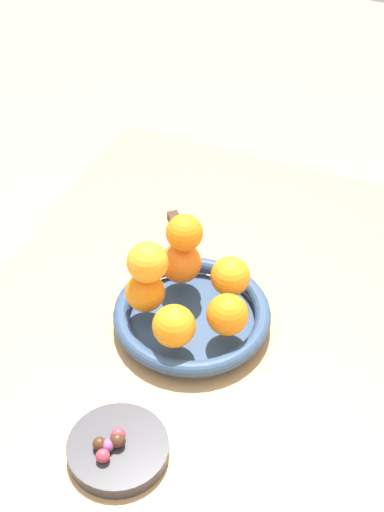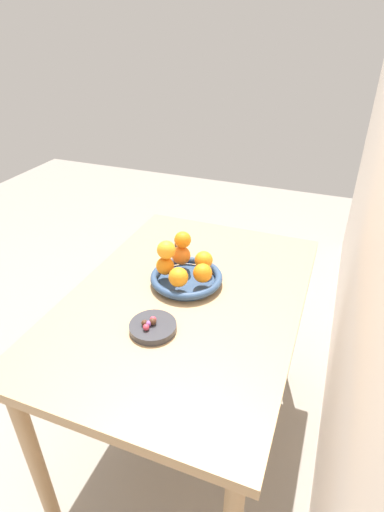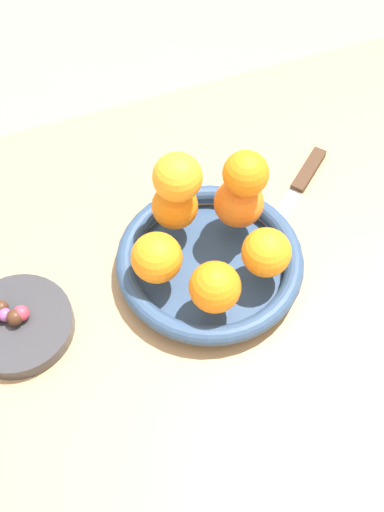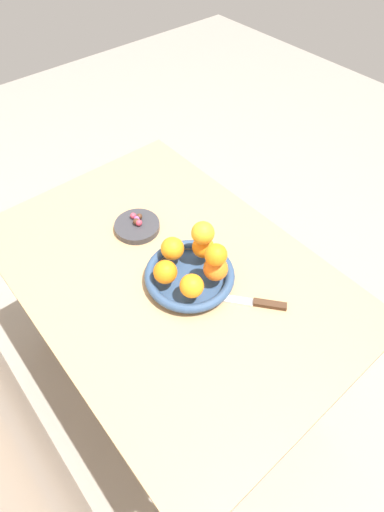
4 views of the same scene
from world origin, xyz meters
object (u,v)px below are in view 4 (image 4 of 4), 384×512
Objects in this scene: candy_ball_1 at (136,222)px; knife at (247,301)px; orange_0 at (165,272)px; orange_5 at (216,255)px; candy_ball_3 at (137,219)px; orange_4 at (172,249)px; orange_2 at (216,269)px; candy_ball_0 at (139,217)px; fruit_bowl at (190,276)px; orange_6 at (203,233)px; orange_1 at (192,286)px; candy_ball_4 at (139,223)px; dining_table at (170,288)px; candy_ball_2 at (133,216)px; orange_3 at (203,247)px; candy_dish at (137,226)px.

knife is (-0.42, -0.07, -0.03)m from candy_ball_1.
orange_5 is at bearing -127.96° from orange_0.
orange_4 is at bearing 176.19° from candy_ball_3.
orange_2 reaches higher than candy_ball_0.
orange_4 is (0.07, 0.00, 0.05)m from fruit_bowl.
orange_4 is 3.11× the size of candy_ball_1.
orange_5 and orange_6 have the same top height.
orange_1 is (-0.06, 0.04, 0.05)m from fruit_bowl.
orange_2 is (-0.06, -0.04, 0.05)m from fruit_bowl.
candy_ball_4 is at bearing -17.42° from orange_0.
candy_ball_2 is at bearing -8.93° from dining_table.
orange_1 is 0.17m from knife.
orange_3 is (-0.04, -0.09, 0.16)m from dining_table.
candy_ball_0 is 0.91× the size of candy_ball_1.
candy_ball_4 is at bearing -1.46° from fruit_bowl.
orange_2 is at bearing 164.73° from orange_6.
dining_table is 17.06× the size of orange_1.
candy_ball_3 is (0.01, -0.01, 0.02)m from candy_dish.
candy_ball_2 is (0.02, 0.01, -0.00)m from candy_ball_0.
orange_0 is 0.24m from knife.
orange_4 is at bearing 173.08° from candy_ball_0.
candy_ball_2 is (0.27, 0.06, -0.04)m from orange_3.
candy_dish is at bearing -1.34° from orange_4.
orange_0 is at bearing 162.58° from candy_ball_4.
candy_ball_0 is at bearing 2.37° from orange_5.
orange_3 is (-0.24, -0.07, 0.06)m from candy_dish.
candy_ball_1 is 0.03m from candy_ball_2.
knife is at bearing -179.51° from orange_3.
candy_ball_1 is at bearing 140.34° from candy_ball_3.
candy_ball_1 is 1.10× the size of candy_ball_2.
knife is (-0.44, -0.05, -0.03)m from candy_ball_0.
candy_ball_2 is at bearing -15.99° from orange_0.
candy_ball_3 is at bearing -39.66° from candy_ball_1.
orange_3 is 0.25m from candy_ball_1.
candy_ball_2 is (0.27, -0.08, -0.04)m from orange_0.
candy_ball_4 is (0.32, 0.03, -0.11)m from orange_5.
candy_ball_2 is 0.02m from candy_ball_3.
orange_4 is 3.72× the size of candy_ball_3.
candy_ball_1 reaches higher than candy_dish.
orange_2 is at bearing 161.89° from orange_3.
orange_4 reaches higher than knife.
orange_5 is at bearing -154.28° from dining_table.
candy_ball_1 is at bearing -0.70° from fruit_bowl.
orange_6 is at bearing -165.91° from candy_dish.
candy_ball_2 is at bearing 7.62° from knife.
candy_ball_4 is (0.19, -0.03, 0.12)m from dining_table.
orange_2 reaches higher than orange_1.
orange_0 is at bearing 52.04° from orange_5.
orange_3 is 0.19m from knife.
orange_5 reaches higher than fruit_bowl.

